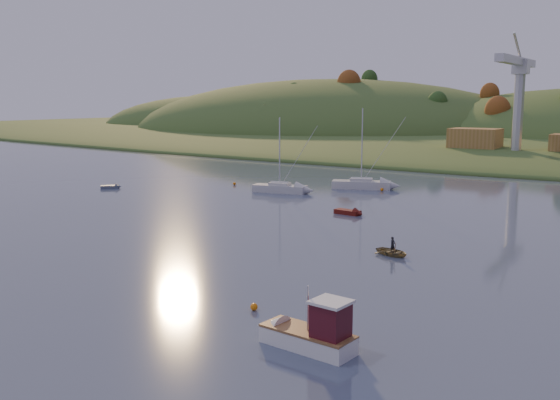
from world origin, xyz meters
The scene contains 18 objects.
ground centered at (0.00, 0.00, 0.00)m, with size 500.00×500.00×0.00m, color #364458.
shore_slope centered at (0.00, 165.00, 0.00)m, with size 640.00×150.00×7.00m, color #315321.
hill_left_far centered at (-160.00, 215.00, 0.00)m, with size 120.00×100.00×32.00m, color #315321.
hill_left centered at (-90.00, 200.00, 0.00)m, with size 170.00×140.00×44.00m, color #315321.
hillside_trees centered at (0.00, 185.00, 0.00)m, with size 280.00×50.00×32.00m, color #254A1A, non-canonical shape.
wharf centered at (5.00, 122.00, 1.20)m, with size 42.00×16.00×2.40m, color slate.
shed_west centered at (-8.00, 123.00, 4.80)m, with size 11.00×8.00×4.80m, color olive.
dock_crane centered at (2.00, 118.39, 17.17)m, with size 3.20×28.00×20.30m.
fishing_boat centered at (17.48, 5.04, 0.92)m, with size 6.64×2.55×4.15m.
sailboat_near centered at (-8.10, 64.07, 0.80)m, with size 9.40×5.90×12.55m.
sailboat_far centered at (-16.57, 53.68, 0.73)m, with size 8.47×4.20×11.27m.
canoe centered at (13.26, 27.36, 0.34)m, with size 2.35×3.29×0.68m, color olive.
paddler centered at (13.26, 27.36, 0.73)m, with size 0.53×0.35×1.46m, color black.
red_tender centered at (1.11, 43.22, 0.27)m, with size 3.96×1.74×1.30m.
grey_dinghy centered at (-40.91, 42.79, 0.24)m, with size 3.03×3.10×1.18m.
buoy_0 centered at (11.62, 8.47, 0.25)m, with size 0.50×0.50×0.50m, color orange.
buoy_1 centered at (-27.29, 56.36, 0.25)m, with size 0.50×0.50×0.50m, color orange.
buoy_2 centered at (-4.30, 63.52, 0.25)m, with size 0.50×0.50×0.50m, color orange.
Camera 1 is at (35.17, -23.63, 13.89)m, focal length 40.00 mm.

